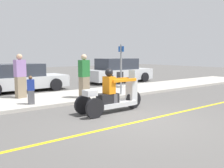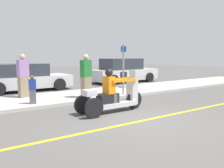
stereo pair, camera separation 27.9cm
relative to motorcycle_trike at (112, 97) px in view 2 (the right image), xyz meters
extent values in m
plane|color=#565451|center=(-0.01, -1.39, -0.51)|extent=(60.00, 60.00, 0.00)
cube|color=gold|center=(0.00, -1.39, -0.51)|extent=(24.00, 0.12, 0.01)
cube|color=#B2ADA3|center=(-0.01, 3.21, -0.45)|extent=(28.00, 2.80, 0.12)
cylinder|color=black|center=(0.96, 0.00, -0.21)|extent=(0.61, 0.10, 0.61)
cylinder|color=black|center=(-0.90, -0.32, -0.21)|extent=(0.61, 0.10, 0.61)
cylinder|color=black|center=(-0.90, 0.32, -0.21)|extent=(0.61, 0.10, 0.61)
cube|color=silver|center=(0.00, 0.00, -0.27)|extent=(1.71, 0.45, 0.15)
cube|color=black|center=(-0.17, 0.00, -0.04)|extent=(0.68, 0.36, 0.31)
cube|color=silver|center=(0.86, 0.00, 0.10)|extent=(0.24, 0.36, 0.88)
cube|color=silver|center=(0.88, 0.00, 0.69)|extent=(0.03, 0.32, 0.30)
cube|color=silver|center=(-0.86, 0.00, 0.21)|extent=(0.36, 0.36, 0.18)
cube|color=orange|center=(-0.12, 0.00, 0.39)|extent=(0.26, 0.38, 0.55)
sphere|color=black|center=(-0.12, 0.00, 0.80)|extent=(0.26, 0.26, 0.26)
cube|color=#515156|center=(0.01, -0.12, -0.04)|extent=(0.14, 0.14, 0.31)
cube|color=#515156|center=(0.01, 0.12, -0.04)|extent=(0.14, 0.14, 0.31)
cube|color=orange|center=(0.37, -0.20, 0.53)|extent=(0.98, 0.09, 0.09)
cube|color=orange|center=(0.37, 0.20, 0.53)|extent=(0.98, 0.09, 0.09)
cube|color=#515156|center=(-1.85, 2.32, -0.14)|extent=(0.25, 0.19, 0.50)
cube|color=navy|center=(-1.85, 2.32, 0.30)|extent=(0.27, 0.20, 0.39)
sphere|color=brown|center=(-1.85, 2.32, 0.56)|extent=(0.13, 0.13, 0.13)
cube|color=gray|center=(-1.70, 3.90, 0.04)|extent=(0.43, 0.33, 0.87)
cube|color=#9972B2|center=(-1.70, 3.90, 0.82)|extent=(0.47, 0.34, 0.69)
sphere|color=tan|center=(-1.70, 3.90, 1.28)|extent=(0.24, 0.24, 0.24)
cube|color=gray|center=(0.36, 2.31, 0.04)|extent=(0.42, 0.33, 0.86)
cube|color=#267233|center=(0.36, 2.31, 0.81)|extent=(0.47, 0.34, 0.68)
sphere|color=beige|center=(0.36, 2.31, 1.27)|extent=(0.23, 0.23, 0.23)
cylinder|color=#A5A8AD|center=(3.50, 3.69, -0.17)|extent=(0.02, 0.02, 0.44)
cylinder|color=#A5A8AD|center=(3.94, 3.66, -0.17)|extent=(0.02, 0.02, 0.44)
cylinder|color=#A5A8AD|center=(3.53, 4.13, -0.17)|extent=(0.02, 0.02, 0.44)
cylinder|color=#A5A8AD|center=(3.97, 4.10, -0.17)|extent=(0.02, 0.02, 0.44)
cube|color=#232326|center=(3.74, 3.89, 0.06)|extent=(0.47, 0.47, 0.02)
cube|color=#232326|center=(3.75, 4.11, 0.24)|extent=(0.44, 0.06, 0.38)
cube|color=silver|center=(-0.82, 6.59, -0.03)|extent=(4.62, 1.85, 0.60)
cube|color=#2D333D|center=(-1.06, 6.59, 0.59)|extent=(2.54, 1.67, 0.64)
cylinder|color=black|center=(0.68, 5.66, -0.19)|extent=(0.64, 0.22, 0.64)
cylinder|color=black|center=(0.68, 7.52, -0.19)|extent=(0.64, 0.22, 0.64)
cube|color=silver|center=(5.87, 6.72, 0.02)|extent=(4.68, 1.78, 0.71)
cube|color=#2D333D|center=(5.63, 6.72, 0.74)|extent=(2.57, 1.60, 0.73)
cylinder|color=black|center=(7.39, 5.83, -0.19)|extent=(0.64, 0.22, 0.64)
cylinder|color=black|center=(7.39, 7.60, -0.19)|extent=(0.64, 0.22, 0.64)
cylinder|color=black|center=(4.35, 5.83, -0.19)|extent=(0.64, 0.22, 0.64)
cylinder|color=black|center=(4.35, 7.60, -0.19)|extent=(0.64, 0.22, 0.64)
cylinder|color=gray|center=(2.10, 2.06, 0.71)|extent=(0.08, 0.08, 2.20)
cube|color=#1E51AD|center=(2.10, 2.06, 1.61)|extent=(0.02, 0.36, 0.24)
camera|label=1|loc=(-4.94, -6.35, 1.38)|focal=40.00mm
camera|label=2|loc=(-4.71, -6.52, 1.38)|focal=40.00mm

